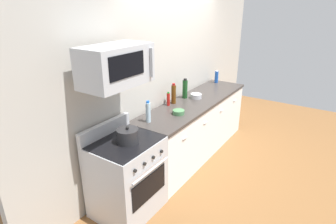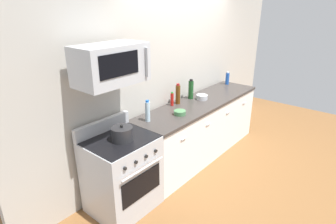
% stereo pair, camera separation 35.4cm
% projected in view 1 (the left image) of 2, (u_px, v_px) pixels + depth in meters
% --- Properties ---
extents(ground_plane, '(6.75, 6.75, 0.00)m').
position_uv_depth(ground_plane, '(194.00, 152.00, 4.61)').
color(ground_plane, brown).
extents(back_wall, '(5.62, 0.10, 2.70)m').
position_uv_depth(back_wall, '(174.00, 70.00, 4.33)').
color(back_wall, '#B7B2A8').
rests_on(back_wall, ground_plane).
extents(counter_unit, '(2.53, 0.66, 0.92)m').
position_uv_depth(counter_unit, '(195.00, 127.00, 4.44)').
color(counter_unit, white).
rests_on(counter_unit, ground_plane).
extents(range_oven, '(0.76, 0.69, 1.07)m').
position_uv_depth(range_oven, '(127.00, 176.00, 3.17)').
color(range_oven, '#B7BABF').
rests_on(range_oven, ground_plane).
extents(microwave, '(0.74, 0.44, 0.40)m').
position_uv_depth(microwave, '(116.00, 65.00, 2.72)').
color(microwave, '#B7BABF').
extents(bottle_hot_sauce_red, '(0.05, 0.05, 0.20)m').
position_uv_depth(bottle_hot_sauce_red, '(168.00, 99.00, 4.02)').
color(bottle_hot_sauce_red, '#B21914').
rests_on(bottle_hot_sauce_red, countertop_slab).
extents(bottle_wine_amber, '(0.07, 0.07, 0.31)m').
position_uv_depth(bottle_wine_amber, '(174.00, 94.00, 4.08)').
color(bottle_wine_amber, '#59330F').
rests_on(bottle_wine_amber, countertop_slab).
extents(bottle_soda_blue, '(0.07, 0.07, 0.24)m').
position_uv_depth(bottle_soda_blue, '(216.00, 77.00, 5.17)').
color(bottle_soda_blue, '#1E4CA5').
rests_on(bottle_soda_blue, countertop_slab).
extents(bottle_wine_green, '(0.08, 0.08, 0.31)m').
position_uv_depth(bottle_wine_green, '(185.00, 89.00, 4.33)').
color(bottle_wine_green, '#19471E').
rests_on(bottle_wine_green, countertop_slab).
extents(bottle_water_clear, '(0.06, 0.06, 0.28)m').
position_uv_depth(bottle_water_clear, '(148.00, 112.00, 3.44)').
color(bottle_water_clear, silver).
rests_on(bottle_water_clear, countertop_slab).
extents(bowl_green_glaze, '(0.16, 0.16, 0.06)m').
position_uv_depth(bowl_green_glaze, '(179.00, 112.00, 3.72)').
color(bowl_green_glaze, '#477A4C').
rests_on(bowl_green_glaze, countertop_slab).
extents(bowl_steel_prep, '(0.18, 0.18, 0.07)m').
position_uv_depth(bowl_steel_prep, '(196.00, 96.00, 4.34)').
color(bowl_steel_prep, '#B2B5BA').
rests_on(bowl_steel_prep, countertop_slab).
extents(stockpot, '(0.24, 0.24, 0.19)m').
position_uv_depth(stockpot, '(128.00, 136.00, 2.95)').
color(stockpot, '#262628').
rests_on(stockpot, range_oven).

